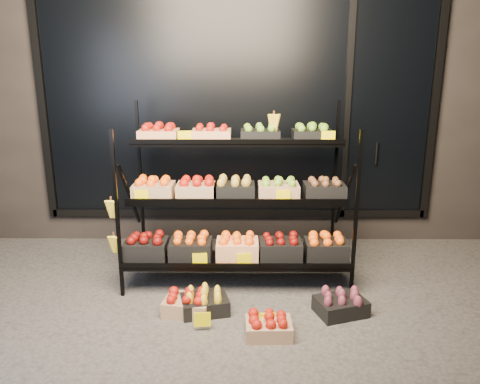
{
  "coord_description": "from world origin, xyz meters",
  "views": [
    {
      "loc": [
        0.05,
        -3.63,
        2.01
      ],
      "look_at": [
        0.03,
        0.55,
        0.87
      ],
      "focal_mm": 35.0,
      "sensor_mm": 36.0,
      "label": 1
    }
  ],
  "objects_px": {
    "floor_crate_midleft": "(205,302)",
    "floor_crate_left": "(187,303)",
    "floor_crate_midright": "(269,326)",
    "display_rack": "(235,199)"
  },
  "relations": [
    {
      "from": "floor_crate_left",
      "to": "floor_crate_midright",
      "type": "height_order",
      "value": "floor_crate_left"
    },
    {
      "from": "floor_crate_midright",
      "to": "display_rack",
      "type": "bearing_deg",
      "value": 102.75
    },
    {
      "from": "floor_crate_left",
      "to": "floor_crate_midleft",
      "type": "height_order",
      "value": "floor_crate_midleft"
    },
    {
      "from": "floor_crate_midright",
      "to": "floor_crate_left",
      "type": "bearing_deg",
      "value": 151.27
    },
    {
      "from": "floor_crate_midleft",
      "to": "floor_crate_midright",
      "type": "relative_size",
      "value": 1.24
    },
    {
      "from": "display_rack",
      "to": "floor_crate_left",
      "type": "xyz_separation_m",
      "value": [
        -0.39,
        -0.72,
        -0.7
      ]
    },
    {
      "from": "display_rack",
      "to": "floor_crate_midleft",
      "type": "height_order",
      "value": "display_rack"
    },
    {
      "from": "floor_crate_midleft",
      "to": "floor_crate_left",
      "type": "bearing_deg",
      "value": 172.79
    },
    {
      "from": "display_rack",
      "to": "floor_crate_midright",
      "type": "xyz_separation_m",
      "value": [
        0.27,
        -1.06,
        -0.7
      ]
    },
    {
      "from": "floor_crate_left",
      "to": "display_rack",
      "type": "bearing_deg",
      "value": 71.51
    }
  ]
}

